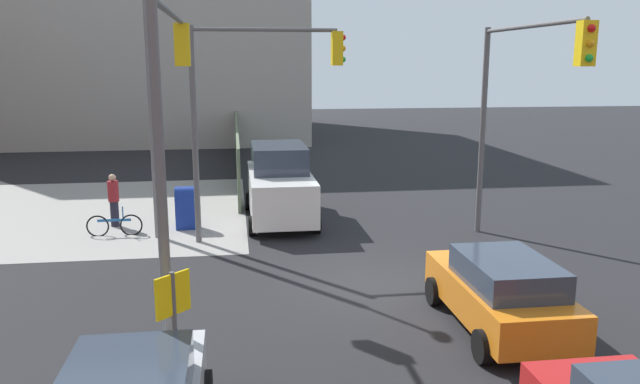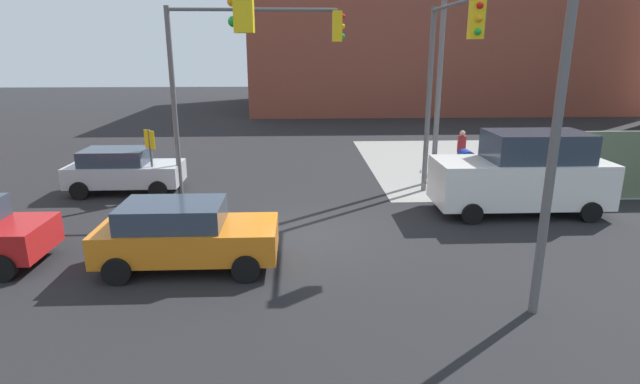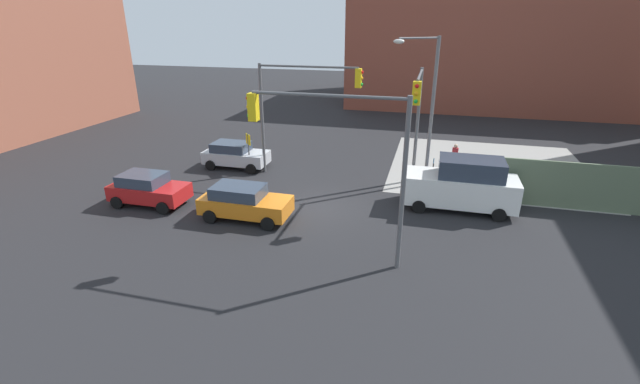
{
  "view_description": "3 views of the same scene",
  "coord_description": "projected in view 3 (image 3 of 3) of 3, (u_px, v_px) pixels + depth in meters",
  "views": [
    {
      "loc": [
        -14.38,
        3.33,
        5.43
      ],
      "look_at": [
        2.34,
        1.02,
        1.93
      ],
      "focal_mm": 35.0,
      "sensor_mm": 36.0,
      "label": 1
    },
    {
      "loc": [
        -0.19,
        -13.3,
        5.08
      ],
      "look_at": [
        0.37,
        -0.94,
        1.54
      ],
      "focal_mm": 28.0,
      "sensor_mm": 36.0,
      "label": 2
    },
    {
      "loc": [
        5.27,
        -18.88,
        8.82
      ],
      "look_at": [
        0.59,
        -1.28,
        1.43
      ],
      "focal_mm": 24.0,
      "sensor_mm": 36.0,
      "label": 3
    }
  ],
  "objects": [
    {
      "name": "pedestrian_crossing",
      "position": [
        454.0,
        158.0,
        26.13
      ],
      "size": [
        0.36,
        0.36,
        1.8
      ],
      "rotation": [
        0.0,
        0.0,
        3.23
      ],
      "color": "maroon",
      "rests_on": "ground"
    },
    {
      "name": "traffic_signal_ne_corner",
      "position": [
        417.0,
        111.0,
        21.15
      ],
      "size": [
        0.36,
        4.65,
        6.5
      ],
      "color": "#59595B",
      "rests_on": "ground"
    },
    {
      "name": "mailbox_blue",
      "position": [
        444.0,
        172.0,
        24.19
      ],
      "size": [
        0.56,
        0.64,
        1.43
      ],
      "color": "navy",
      "rests_on": "ground"
    },
    {
      "name": "coupe_orange",
      "position": [
        244.0,
        202.0,
        20.07
      ],
      "size": [
        4.22,
        2.02,
        1.62
      ],
      "color": "orange",
      "rests_on": "ground"
    },
    {
      "name": "traffic_signal_nw_corner",
      "position": [
        299.0,
        98.0,
        24.27
      ],
      "size": [
        6.06,
        0.36,
        6.5
      ],
      "color": "#59595B",
      "rests_on": "ground"
    },
    {
      "name": "street_lamp_corner",
      "position": [
        427.0,
        99.0,
        23.54
      ],
      "size": [
        2.34,
        1.66,
        8.0
      ],
      "color": "slate",
      "rests_on": "ground"
    },
    {
      "name": "traffic_signal_se_corner",
      "position": [
        341.0,
        145.0,
        15.16
      ],
      "size": [
        5.92,
        0.36,
        6.5
      ],
      "color": "#59595B",
      "rests_on": "ground"
    },
    {
      "name": "warning_sign_two_way",
      "position": [
        249.0,
        146.0,
        26.0
      ],
      "size": [
        0.48,
        0.48,
        2.4
      ],
      "color": "#4C4C4C",
      "rests_on": "ground"
    },
    {
      "name": "building_warehouse_north",
      "position": [
        505.0,
        46.0,
        46.76
      ],
      "size": [
        32.0,
        18.0,
        12.04
      ],
      "color": "brown",
      "rests_on": "ground"
    },
    {
      "name": "coupe_red",
      "position": [
        148.0,
        189.0,
        21.62
      ],
      "size": [
        3.84,
        2.02,
        1.62
      ],
      "color": "#B21919",
      "rests_on": "ground"
    },
    {
      "name": "coupe_silver",
      "position": [
        235.0,
        155.0,
        27.03
      ],
      "size": [
        4.01,
        2.02,
        1.62
      ],
      "color": "#B7BABF",
      "rests_on": "ground"
    },
    {
      "name": "ground_plane",
      "position": [
        315.0,
        208.0,
        21.48
      ],
      "size": [
        120.0,
        120.0,
        0.0
      ],
      "primitive_type": "plane",
      "color": "black"
    },
    {
      "name": "bicycle_leaning_on_fence",
      "position": [
        433.0,
        166.0,
        26.45
      ],
      "size": [
        0.05,
        1.75,
        0.97
      ],
      "color": "black",
      "rests_on": "ground"
    },
    {
      "name": "sidewalk_corner",
      "position": [
        488.0,
        167.0,
        27.39
      ],
      "size": [
        12.0,
        12.0,
        0.01
      ],
      "primitive_type": "cube",
      "color": "gray",
      "rests_on": "ground"
    },
    {
      "name": "van_white_delivery",
      "position": [
        462.0,
        185.0,
        20.94
      ],
      "size": [
        5.4,
        2.32,
        2.62
      ],
      "color": "white",
      "rests_on": "ground"
    }
  ]
}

